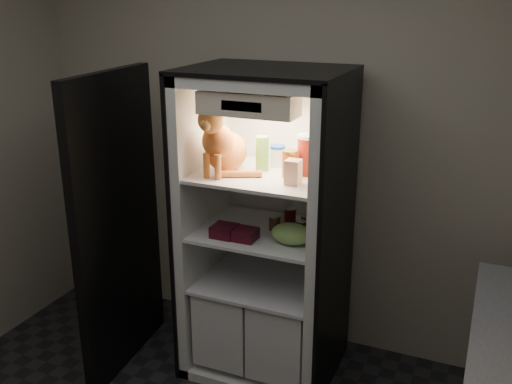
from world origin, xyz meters
TOP-DOWN VIEW (x-y plane):
  - room_shell at (0.00, 0.00)m, footprint 3.60×3.60m
  - refrigerator at (0.00, 1.38)m, footprint 0.90×0.72m
  - fridge_door at (-0.85, 1.06)m, footprint 0.13×0.87m
  - tabby_cat at (-0.21, 1.23)m, footprint 0.36×0.41m
  - parmesan_shaker at (-0.03, 1.37)m, footprint 0.08×0.08m
  - mayo_tub at (0.02, 1.48)m, footprint 0.09×0.09m
  - salsa_jar at (0.16, 1.31)m, footprint 0.08×0.08m
  - pepper_jar at (0.24, 1.40)m, footprint 0.13×0.13m
  - cream_carton at (0.22, 1.19)m, footprint 0.08×0.08m
  - soda_can_a at (0.13, 1.41)m, footprint 0.07×0.07m
  - soda_can_b at (0.26, 1.34)m, footprint 0.07×0.07m
  - soda_can_c at (0.25, 1.28)m, footprint 0.06×0.06m
  - condiment_jar at (0.06, 1.35)m, footprint 0.07×0.07m
  - grape_bag at (0.22, 1.20)m, footprint 0.23×0.17m
  - berry_box_left at (-0.17, 1.15)m, footprint 0.13×0.13m
  - berry_box_right at (-0.04, 1.15)m, footprint 0.13×0.13m

SIDE VIEW (x-z plane):
  - refrigerator at x=0.00m, z-range -0.15..1.73m
  - fridge_door at x=-0.85m, z-range -0.01..1.84m
  - berry_box_right at x=-0.04m, z-range 0.94..1.00m
  - berry_box_left at x=-0.17m, z-range 0.94..1.01m
  - condiment_jar at x=0.06m, z-range 0.94..1.03m
  - soda_can_c at x=0.25m, z-range 0.94..1.05m
  - grape_bag at x=0.22m, z-range 0.94..1.06m
  - soda_can_a at x=0.13m, z-range 0.94..1.07m
  - soda_can_b at x=0.26m, z-range 0.94..1.07m
  - mayo_tub at x=0.02m, z-range 1.29..1.42m
  - cream_carton at x=0.22m, z-range 1.29..1.42m
  - salsa_jar at x=0.16m, z-range 1.29..1.44m
  - parmesan_shaker at x=-0.03m, z-range 1.29..1.49m
  - pepper_jar at x=0.24m, z-range 1.29..1.52m
  - tabby_cat at x=-0.21m, z-range 1.23..1.67m
  - room_shell at x=0.00m, z-range -0.18..3.42m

